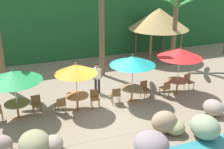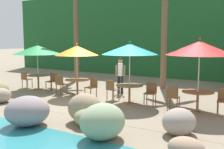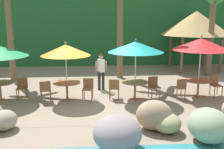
% 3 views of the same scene
% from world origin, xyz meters
% --- Properties ---
extents(ground_plane, '(120.00, 120.00, 0.00)m').
position_xyz_m(ground_plane, '(0.00, 0.00, 0.00)').
color(ground_plane, gray).
extents(terrace_deck, '(18.00, 5.20, 0.01)m').
position_xyz_m(terrace_deck, '(0.00, 0.00, 0.00)').
color(terrace_deck, gray).
rests_on(terrace_deck, ground).
extents(foliage_backdrop, '(28.00, 2.40, 6.00)m').
position_xyz_m(foliage_backdrop, '(0.00, 9.00, 3.00)').
color(foliage_backdrop, '#1E5628').
rests_on(foliage_backdrop, ground).
extents(rock_seawall, '(15.43, 3.13, 1.02)m').
position_xyz_m(rock_seawall, '(-1.44, -3.02, 0.41)').
color(rock_seawall, gray).
rests_on(rock_seawall, ground).
extents(umbrella_green, '(2.44, 2.44, 2.37)m').
position_xyz_m(umbrella_green, '(-4.07, 0.30, 2.03)').
color(umbrella_green, silver).
rests_on(umbrella_green, ground).
extents(dining_table_green, '(1.10, 1.10, 0.74)m').
position_xyz_m(dining_table_green, '(-4.07, 0.30, 0.61)').
color(dining_table_green, olive).
rests_on(dining_table_green, ground).
extents(chair_green_seaward, '(0.45, 0.46, 0.87)m').
position_xyz_m(chair_green_seaward, '(-3.22, 0.45, 0.51)').
color(chair_green_seaward, brown).
rests_on(chair_green_seaward, ground).
extents(chair_green_inland, '(0.42, 0.43, 0.87)m').
position_xyz_m(chair_green_inland, '(-4.92, 0.21, 0.51)').
color(chair_green_inland, brown).
rests_on(chair_green_inland, ground).
extents(umbrella_orange, '(1.96, 1.96, 2.38)m').
position_xyz_m(umbrella_orange, '(-1.37, 0.16, 2.05)').
color(umbrella_orange, silver).
rests_on(umbrella_orange, ground).
extents(dining_table_orange, '(1.10, 1.10, 0.74)m').
position_xyz_m(dining_table_orange, '(-1.37, 0.16, 0.61)').
color(dining_table_orange, olive).
rests_on(dining_table_orange, ground).
extents(chair_orange_seaward, '(0.47, 0.48, 0.87)m').
position_xyz_m(chair_orange_seaward, '(-0.52, 0.14, 0.51)').
color(chair_orange_seaward, brown).
rests_on(chair_orange_seaward, ground).
extents(chair_orange_inland, '(0.48, 0.48, 0.87)m').
position_xyz_m(chair_orange_inland, '(-2.20, -0.05, 0.51)').
color(chair_orange_inland, brown).
rests_on(chair_orange_inland, ground).
extents(umbrella_teal, '(2.22, 2.22, 2.49)m').
position_xyz_m(umbrella_teal, '(1.40, 0.05, 2.16)').
color(umbrella_teal, silver).
rests_on(umbrella_teal, ground).
extents(dining_table_teal, '(1.10, 1.10, 0.74)m').
position_xyz_m(dining_table_teal, '(1.40, 0.05, 0.61)').
color(dining_table_teal, olive).
rests_on(dining_table_teal, ground).
extents(chair_teal_seaward, '(0.48, 0.48, 0.87)m').
position_xyz_m(chair_teal_seaward, '(2.23, 0.26, 0.51)').
color(chair_teal_seaward, brown).
rests_on(chair_teal_seaward, ground).
extents(chair_teal_inland, '(0.47, 0.48, 0.87)m').
position_xyz_m(chair_teal_inland, '(0.55, 0.07, 0.51)').
color(chair_teal_inland, brown).
rests_on(chair_teal_inland, ground).
extents(umbrella_red, '(2.32, 2.32, 2.60)m').
position_xyz_m(umbrella_red, '(4.09, 0.12, 2.25)').
color(umbrella_red, silver).
rests_on(umbrella_red, ground).
extents(dining_table_red, '(1.10, 1.10, 0.74)m').
position_xyz_m(dining_table_red, '(4.09, 0.12, 0.61)').
color(dining_table_red, olive).
rests_on(dining_table_red, ground).
extents(chair_red_seaward, '(0.47, 0.48, 0.87)m').
position_xyz_m(chair_red_seaward, '(4.92, 0.32, 0.51)').
color(chair_red_seaward, brown).
rests_on(chair_red_seaward, ground).
extents(chair_red_inland, '(0.47, 0.48, 0.87)m').
position_xyz_m(chair_red_inland, '(3.26, -0.08, 0.51)').
color(chair_red_inland, brown).
rests_on(chair_red_inland, ground).
extents(palm_tree_nearest, '(2.68, 2.78, 6.73)m').
position_xyz_m(palm_tree_nearest, '(-4.57, 3.98, 4.50)').
color(palm_tree_nearest, brown).
rests_on(palm_tree_nearest, ground).
extents(waiter_in_white, '(0.52, 0.39, 1.70)m').
position_xyz_m(waiter_in_white, '(0.07, 1.57, 0.99)').
color(waiter_in_white, '#232328').
rests_on(waiter_in_white, ground).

